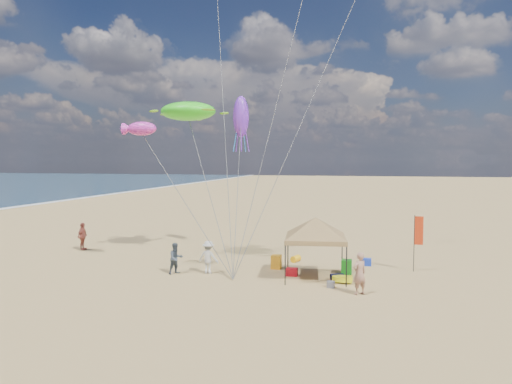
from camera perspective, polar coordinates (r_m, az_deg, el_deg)
ground at (r=21.41m, az=-1.95°, el=-11.30°), size 280.00×280.00×0.00m
canopy_tent at (r=22.01m, az=7.38°, el=-3.41°), size 5.46×5.46×3.39m
feather_flag at (r=24.61m, az=19.38°, el=-4.92°), size 0.44×0.05×2.88m
cooler_red at (r=22.83m, az=4.46°, el=-9.84°), size 0.54×0.38×0.38m
cooler_blue at (r=25.59m, az=13.48°, el=-8.42°), size 0.54×0.38×0.38m
bag_navy at (r=22.14m, az=10.00°, el=-10.36°), size 0.69×0.54×0.36m
bag_orange at (r=25.84m, az=4.94°, el=-8.22°), size 0.54×0.69×0.36m
chair_green at (r=23.56m, az=11.14°, el=-9.07°), size 0.50×0.50×0.70m
chair_yellow at (r=24.21m, az=2.53°, el=-8.64°), size 0.50×0.50×0.70m
crate_grey at (r=21.05m, az=9.25°, el=-11.23°), size 0.34×0.30×0.28m
beach_cart at (r=21.86m, az=10.64°, el=-10.50°), size 0.90×0.50×0.24m
person_near_a at (r=20.05m, az=12.68°, el=-9.80°), size 0.78×0.75×1.80m
person_near_b at (r=23.35m, az=-9.88°, el=-8.10°), size 0.93×0.96×1.55m
person_near_c at (r=23.19m, az=-5.91°, el=-8.04°), size 1.12×0.73×1.64m
person_far_a at (r=30.92m, az=-20.69°, el=-5.15°), size 0.53×1.05×1.72m
turtle_kite at (r=26.77m, az=-8.41°, el=9.85°), size 3.19×2.56×1.06m
fish_kite at (r=24.25m, az=-13.96°, el=7.62°), size 1.74×1.18×0.70m
squid_kite at (r=28.22m, az=-1.87°, el=9.30°), size 1.23×1.23×2.49m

